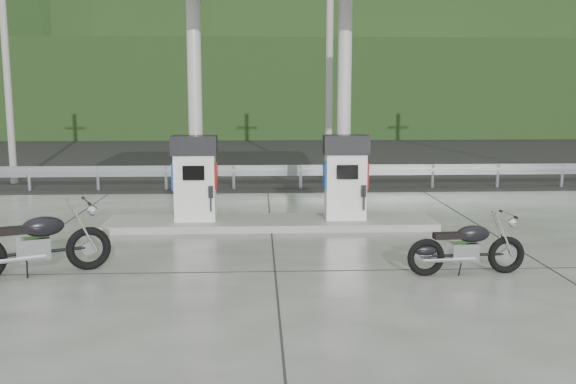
{
  "coord_description": "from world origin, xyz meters",
  "views": [
    {
      "loc": [
        -0.25,
        -10.98,
        2.89
      ],
      "look_at": [
        0.3,
        1.0,
        1.0
      ],
      "focal_mm": 40.0,
      "sensor_mm": 36.0,
      "label": 1
    }
  ],
  "objects_px": {
    "motorcycle_right": "(467,248)",
    "gas_pump_right": "(346,177)",
    "motorcycle_left": "(37,244)",
    "gas_pump_left": "(195,178)"
  },
  "relations": [
    {
      "from": "gas_pump_right",
      "to": "motorcycle_right",
      "type": "xyz_separation_m",
      "value": [
        1.42,
        -3.78,
        -0.63
      ]
    },
    {
      "from": "gas_pump_right",
      "to": "motorcycle_left",
      "type": "bearing_deg",
      "value": -146.51
    },
    {
      "from": "gas_pump_right",
      "to": "motorcycle_left",
      "type": "relative_size",
      "value": 0.85
    },
    {
      "from": "gas_pump_left",
      "to": "motorcycle_left",
      "type": "height_order",
      "value": "gas_pump_left"
    },
    {
      "from": "gas_pump_left",
      "to": "motorcycle_right",
      "type": "relative_size",
      "value": 1.0
    },
    {
      "from": "gas_pump_left",
      "to": "motorcycle_left",
      "type": "relative_size",
      "value": 0.85
    },
    {
      "from": "motorcycle_left",
      "to": "motorcycle_right",
      "type": "height_order",
      "value": "motorcycle_left"
    },
    {
      "from": "gas_pump_right",
      "to": "motorcycle_right",
      "type": "relative_size",
      "value": 1.0
    },
    {
      "from": "motorcycle_left",
      "to": "motorcycle_right",
      "type": "xyz_separation_m",
      "value": [
        6.76,
        -0.25,
        -0.08
      ]
    },
    {
      "from": "motorcycle_right",
      "to": "gas_pump_right",
      "type": "bearing_deg",
      "value": 106.55
    }
  ]
}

